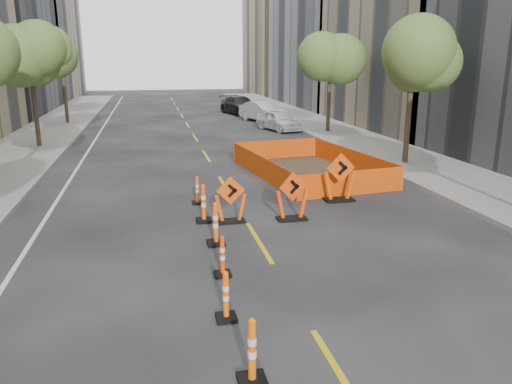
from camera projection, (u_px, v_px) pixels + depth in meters
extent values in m
plane|color=black|center=(305.00, 317.00, 9.20)|extent=(140.00, 140.00, 0.00)
cube|color=gray|center=(417.00, 163.00, 22.32)|extent=(4.00, 90.00, 0.15)
cube|color=gray|center=(12.00, 8.00, 55.72)|extent=(12.00, 20.00, 20.00)
cube|color=gray|center=(444.00, 21.00, 33.27)|extent=(12.00, 16.00, 14.00)
cube|color=gray|center=(351.00, 0.00, 47.98)|extent=(12.00, 18.00, 20.00)
cube|color=tan|center=(297.00, 32.00, 65.88)|extent=(12.00, 14.00, 16.00)
cylinder|color=#382B1E|center=(36.00, 118.00, 26.00)|extent=(0.24, 0.24, 3.15)
sphere|color=#4C682C|center=(30.00, 60.00, 25.23)|extent=(2.80, 2.80, 2.80)
cylinder|color=#382B1E|center=(66.00, 102.00, 35.45)|extent=(0.24, 0.24, 3.15)
sphere|color=#4C682C|center=(62.00, 59.00, 34.67)|extent=(2.80, 2.80, 2.80)
cylinder|color=#382B1E|center=(407.00, 130.00, 21.81)|extent=(0.24, 0.24, 3.15)
sphere|color=#4C682C|center=(413.00, 60.00, 21.04)|extent=(2.80, 2.80, 2.80)
cylinder|color=#382B1E|center=(328.00, 108.00, 31.26)|extent=(0.24, 0.24, 3.15)
sphere|color=#4C682C|center=(330.00, 59.00, 30.49)|extent=(2.80, 2.80, 2.80)
imported|color=silver|center=(279.00, 120.00, 32.78)|extent=(2.64, 4.18, 1.32)
imported|color=#A8A9AE|center=(263.00, 112.00, 37.30)|extent=(3.15, 4.78, 1.49)
imported|color=black|center=(240.00, 105.00, 42.27)|extent=(3.27, 5.48, 1.49)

